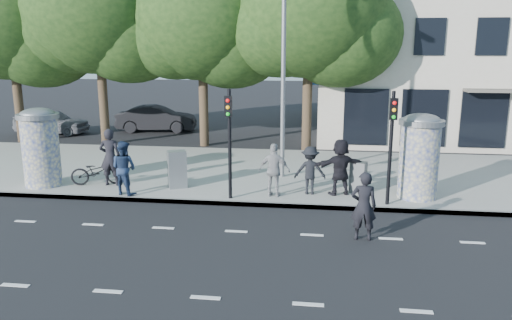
# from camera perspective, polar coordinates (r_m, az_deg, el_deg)

# --- Properties ---
(ground) EXTENTS (120.00, 120.00, 0.00)m
(ground) POSITION_cam_1_polar(r_m,az_deg,el_deg) (12.10, -3.40, -10.53)
(ground) COLOR black
(ground) RESTS_ON ground
(sidewalk) EXTENTS (40.00, 8.00, 0.15)m
(sidewalk) POSITION_cam_1_polar(r_m,az_deg,el_deg) (19.11, 0.78, -1.42)
(sidewalk) COLOR gray
(sidewalk) RESTS_ON ground
(curb) EXTENTS (40.00, 0.10, 0.16)m
(curb) POSITION_cam_1_polar(r_m,az_deg,el_deg) (15.35, -0.93, -5.04)
(curb) COLOR slate
(curb) RESTS_ON ground
(lane_dash_near) EXTENTS (32.00, 0.12, 0.01)m
(lane_dash_near) POSITION_cam_1_polar(r_m,az_deg,el_deg) (10.16, -5.79, -15.39)
(lane_dash_near) COLOR silver
(lane_dash_near) RESTS_ON ground
(lane_dash_far) EXTENTS (32.00, 0.12, 0.01)m
(lane_dash_far) POSITION_cam_1_polar(r_m,az_deg,el_deg) (13.37, -2.27, -8.16)
(lane_dash_far) COLOR silver
(lane_dash_far) RESTS_ON ground
(ad_column_left) EXTENTS (1.36, 1.36, 2.65)m
(ad_column_left) POSITION_cam_1_polar(r_m,az_deg,el_deg) (18.29, -23.41, 1.55)
(ad_column_left) COLOR beige
(ad_column_left) RESTS_ON sidewalk
(ad_column_right) EXTENTS (1.36, 1.36, 2.65)m
(ad_column_right) POSITION_cam_1_polar(r_m,az_deg,el_deg) (16.23, 18.16, 0.64)
(ad_column_right) COLOR beige
(ad_column_right) RESTS_ON sidewalk
(traffic_pole_near) EXTENTS (0.22, 0.31, 3.40)m
(traffic_pole_near) POSITION_cam_1_polar(r_m,az_deg,el_deg) (15.16, -3.07, 3.11)
(traffic_pole_near) COLOR black
(traffic_pole_near) RESTS_ON sidewalk
(traffic_pole_far) EXTENTS (0.22, 0.31, 3.40)m
(traffic_pole_far) POSITION_cam_1_polar(r_m,az_deg,el_deg) (15.05, 15.22, 2.61)
(traffic_pole_far) COLOR black
(traffic_pole_far) RESTS_ON sidewalk
(street_lamp) EXTENTS (0.25, 0.93, 8.00)m
(street_lamp) POSITION_cam_1_polar(r_m,az_deg,el_deg) (17.58, 3.16, 12.86)
(street_lamp) COLOR slate
(street_lamp) RESTS_ON sidewalk
(tree_far_left) EXTENTS (7.20, 7.20, 9.26)m
(tree_far_left) POSITION_cam_1_polar(r_m,az_deg,el_deg) (27.89, -26.35, 14.48)
(tree_far_left) COLOR #38281C
(tree_far_left) RESTS_ON ground
(tree_mid_left) EXTENTS (7.20, 7.20, 9.57)m
(tree_mid_left) POSITION_cam_1_polar(r_m,az_deg,el_deg) (25.75, -17.71, 16.11)
(tree_mid_left) COLOR #38281C
(tree_mid_left) RESTS_ON ground
(tree_near_left) EXTENTS (6.80, 6.80, 8.97)m
(tree_near_left) POSITION_cam_1_polar(r_m,az_deg,el_deg) (24.28, -6.24, 15.82)
(tree_near_left) COLOR #38281C
(tree_near_left) RESTS_ON ground
(tree_center) EXTENTS (7.00, 7.00, 9.30)m
(tree_center) POSITION_cam_1_polar(r_m,az_deg,el_deg) (23.25, 6.10, 16.57)
(tree_center) COLOR #38281C
(tree_center) RESTS_ON ground
(building) EXTENTS (20.30, 15.85, 12.00)m
(building) POSITION_cam_1_polar(r_m,az_deg,el_deg) (32.44, 25.91, 13.77)
(building) COLOR #BEB19F
(building) RESTS_ON ground
(ped_b) EXTENTS (0.76, 0.55, 1.96)m
(ped_b) POSITION_cam_1_polar(r_m,az_deg,el_deg) (17.59, -16.33, 0.32)
(ped_b) COLOR black
(ped_b) RESTS_ON sidewalk
(ped_c) EXTENTS (1.01, 0.90, 1.73)m
(ped_c) POSITION_cam_1_polar(r_m,az_deg,el_deg) (16.42, -14.86, -0.87)
(ped_c) COLOR #1E2E4C
(ped_c) RESTS_ON sidewalk
(ped_d) EXTENTS (1.00, 0.58, 1.55)m
(ped_d) POSITION_cam_1_polar(r_m,az_deg,el_deg) (16.03, 6.19, -1.18)
(ped_d) COLOR black
(ped_d) RESTS_ON sidewalk
(ped_e) EXTENTS (1.06, 0.70, 1.70)m
(ped_e) POSITION_cam_1_polar(r_m,az_deg,el_deg) (15.65, 2.10, -1.17)
(ped_e) COLOR #979799
(ped_e) RESTS_ON sidewalk
(ped_f) EXTENTS (1.78, 1.15, 1.81)m
(ped_f) POSITION_cam_1_polar(r_m,az_deg,el_deg) (16.05, 9.60, -0.78)
(ped_f) COLOR black
(ped_f) RESTS_ON sidewalk
(man_road) EXTENTS (0.65, 0.43, 1.78)m
(man_road) POSITION_cam_1_polar(r_m,az_deg,el_deg) (12.84, 12.19, -5.16)
(man_road) COLOR black
(man_road) RESTS_ON ground
(bicycle) EXTENTS (1.11, 1.87, 0.93)m
(bicycle) POSITION_cam_1_polar(r_m,az_deg,el_deg) (17.90, -17.67, -1.25)
(bicycle) COLOR black
(bicycle) RESTS_ON sidewalk
(cabinet_left) EXTENTS (0.72, 0.64, 1.25)m
(cabinet_left) POSITION_cam_1_polar(r_m,az_deg,el_deg) (16.89, -9.00, -1.05)
(cabinet_left) COLOR gray
(cabinet_left) RESTS_ON sidewalk
(cabinet_right) EXTENTS (0.58, 0.51, 1.02)m
(cabinet_right) POSITION_cam_1_polar(r_m,az_deg,el_deg) (16.46, 11.60, -1.95)
(cabinet_right) COLOR #5E6062
(cabinet_right) RESTS_ON sidewalk
(car_left) EXTENTS (1.64, 4.04, 1.38)m
(car_left) POSITION_cam_1_polar(r_m,az_deg,el_deg) (30.05, -22.32, 4.08)
(car_left) COLOR slate
(car_left) RESTS_ON ground
(car_mid) EXTENTS (2.14, 4.63, 1.47)m
(car_mid) POSITION_cam_1_polar(r_m,az_deg,el_deg) (29.22, -11.30, 4.67)
(car_mid) COLOR black
(car_mid) RESTS_ON ground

